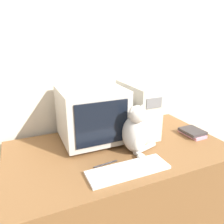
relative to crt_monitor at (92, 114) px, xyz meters
The scene contains 8 objects.
wall_back 0.44m from the crt_monitor, 66.92° to the left, with size 7.00×0.05×2.50m.
desk 0.62m from the crt_monitor, 55.94° to the right, with size 1.50×0.85×0.75m.
crt_monitor is the anchor object (origin of this frame).
computer_tower 0.37m from the crt_monitor, ahead, with size 0.17×0.44×0.40m.
keyboard 0.51m from the crt_monitor, 82.73° to the right, with size 0.48×0.16×0.02m.
cat 0.35m from the crt_monitor, 53.66° to the right, with size 0.25×0.26×0.34m.
book_stack 0.80m from the crt_monitor, 17.26° to the right, with size 0.15×0.21×0.04m.
pen 0.40m from the crt_monitor, 95.68° to the right, with size 0.16×0.02×0.01m.
Camera 1 is at (-0.58, -0.80, 1.49)m, focal length 35.00 mm.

